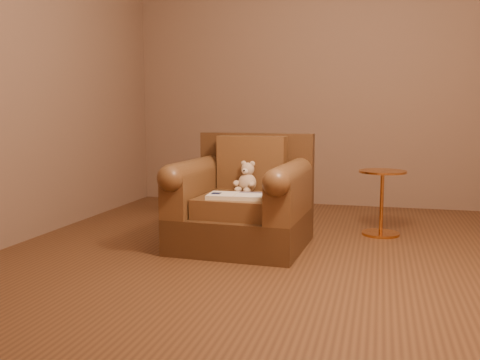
# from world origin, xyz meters

# --- Properties ---
(floor) EXTENTS (4.00, 4.00, 0.00)m
(floor) POSITION_xyz_m (0.00, 0.00, 0.00)
(floor) COLOR brown
(floor) RESTS_ON ground
(room) EXTENTS (4.02, 4.02, 2.71)m
(room) POSITION_xyz_m (0.00, 0.00, 1.71)
(room) COLOR #826450
(room) RESTS_ON ground
(armchair) EXTENTS (0.95, 0.90, 0.81)m
(armchair) POSITION_xyz_m (-0.35, 0.09, 0.31)
(armchair) COLOR #462C17
(armchair) RESTS_ON floor
(teddy_bear) EXTENTS (0.17, 0.19, 0.24)m
(teddy_bear) POSITION_xyz_m (-0.35, 0.16, 0.48)
(teddy_bear) COLOR #C7AB8B
(teddy_bear) RESTS_ON armchair
(guidebook) EXTENTS (0.40, 0.26, 0.03)m
(guidebook) POSITION_xyz_m (-0.35, -0.14, 0.40)
(guidebook) COLOR beige
(guidebook) RESTS_ON armchair
(side_table) EXTENTS (0.37, 0.37, 0.52)m
(side_table) POSITION_xyz_m (0.63, 0.69, 0.28)
(side_table) COLOR #D18539
(side_table) RESTS_ON floor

